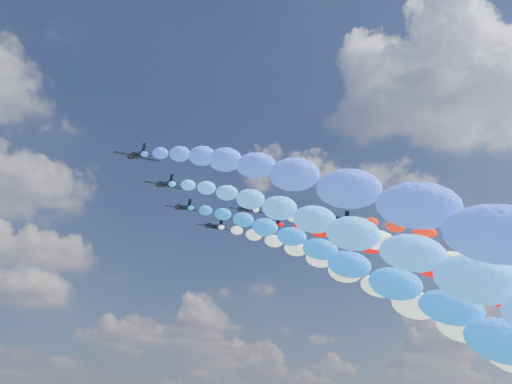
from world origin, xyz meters
TOP-DOWN VIEW (x-y plane):
  - jet_0 at (-31.53, -6.64)m, footprint 8.13×11.07m
  - trail_0 at (-31.53, -62.26)m, footprint 5.63×108.15m
  - jet_1 at (-21.41, 4.74)m, footprint 8.07×11.03m
  - trail_1 at (-21.41, -50.88)m, footprint 5.63×108.15m
  - jet_2 at (-11.97, 16.60)m, footprint 8.11×11.06m
  - trail_2 at (-11.97, -39.02)m, footprint 5.63×108.15m
  - jet_3 at (1.16, 10.52)m, footprint 8.58×11.39m
  - trail_3 at (1.16, -45.10)m, footprint 5.63×108.15m
  - jet_4 at (0.68, 26.32)m, footprint 8.73×11.50m
  - trail_4 at (0.68, -29.30)m, footprint 5.63×108.15m
  - jet_5 at (11.96, 17.06)m, footprint 8.71×11.49m
  - trail_5 at (11.96, -38.56)m, footprint 5.63×108.15m
  - jet_6 at (23.44, 5.74)m, footprint 8.48×11.33m
  - jet_7 at (32.92, -6.50)m, footprint 8.68×11.47m

SIDE VIEW (x-z plane):
  - trail_0 at x=-31.53m, z-range 35.83..91.73m
  - trail_1 at x=-21.41m, z-range 35.83..91.73m
  - trail_2 at x=-11.97m, z-range 35.83..91.73m
  - trail_3 at x=1.16m, z-range 35.83..91.73m
  - trail_4 at x=0.68m, z-range 35.83..91.73m
  - trail_5 at x=11.96m, z-range 35.83..91.73m
  - jet_0 at x=-31.53m, z-range 87.53..93.04m
  - jet_1 at x=-21.41m, z-range 87.53..93.04m
  - jet_2 at x=-11.97m, z-range 87.53..93.04m
  - jet_3 at x=1.16m, z-range 87.53..93.04m
  - jet_4 at x=0.68m, z-range 87.53..93.04m
  - jet_5 at x=11.96m, z-range 87.53..93.04m
  - jet_6 at x=23.44m, z-range 87.53..93.04m
  - jet_7 at x=32.92m, z-range 87.53..93.04m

